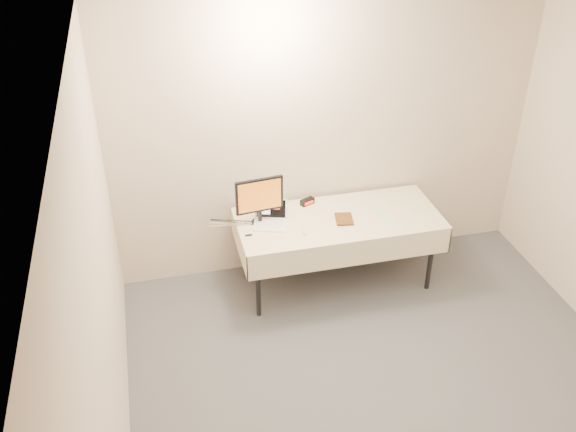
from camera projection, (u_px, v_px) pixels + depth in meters
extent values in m
cube|color=beige|center=(327.00, 136.00, 5.88)|extent=(4.00, 0.10, 2.70)
cylinder|color=black|center=(258.00, 284.00, 5.64)|extent=(0.04, 0.04, 0.69)
cylinder|color=black|center=(431.00, 259.00, 5.96)|extent=(0.04, 0.04, 0.69)
cylinder|color=black|center=(246.00, 247.00, 6.12)|extent=(0.04, 0.04, 0.69)
cylinder|color=black|center=(406.00, 225.00, 6.45)|extent=(0.04, 0.04, 0.69)
cube|color=gray|center=(339.00, 220.00, 5.85)|extent=(1.80, 0.75, 0.04)
cube|color=beige|center=(339.00, 218.00, 5.84)|extent=(1.86, 0.81, 0.01)
cube|color=beige|center=(352.00, 254.00, 5.57)|extent=(1.86, 0.01, 0.25)
cube|color=beige|center=(326.00, 208.00, 6.23)|extent=(1.86, 0.01, 0.25)
cube|color=beige|center=(239.00, 243.00, 5.72)|extent=(0.01, 0.81, 0.25)
cube|color=beige|center=(431.00, 217.00, 6.09)|extent=(0.01, 0.81, 0.25)
cube|color=white|center=(270.00, 225.00, 5.71)|extent=(0.34, 0.28, 0.02)
cube|color=white|center=(271.00, 208.00, 5.76)|extent=(0.30, 0.14, 0.19)
cube|color=black|center=(271.00, 208.00, 5.76)|extent=(0.26, 0.12, 0.16)
cylinder|color=black|center=(260.00, 222.00, 5.76)|extent=(0.17, 0.17, 0.01)
cube|color=black|center=(260.00, 216.00, 5.73)|extent=(0.03, 0.03, 0.11)
cube|color=black|center=(259.00, 195.00, 5.61)|extent=(0.43, 0.07, 0.32)
cube|color=orange|center=(259.00, 195.00, 5.61)|extent=(0.39, 0.04, 0.28)
imported|color=brown|center=(336.00, 211.00, 5.74)|extent=(0.15, 0.05, 0.21)
cube|color=black|center=(307.00, 202.00, 6.02)|extent=(0.15, 0.10, 0.06)
cube|color=#FF130C|center=(309.00, 203.00, 6.00)|extent=(0.09, 0.04, 0.02)
ellipsoid|color=silver|center=(304.00, 232.00, 5.61)|extent=(0.04, 0.08, 0.02)
cube|color=#C9EBBB|center=(385.00, 215.00, 5.87)|extent=(0.16, 0.30, 0.00)
cube|color=black|center=(248.00, 235.00, 5.58)|extent=(0.06, 0.02, 0.01)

